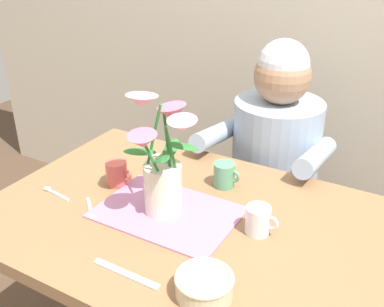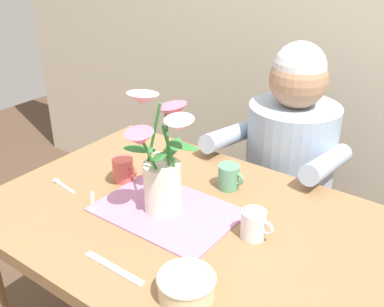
% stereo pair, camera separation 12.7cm
% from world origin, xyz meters
% --- Properties ---
extents(dining_table, '(1.20, 0.80, 0.74)m').
position_xyz_m(dining_table, '(0.00, 0.00, 0.64)').
color(dining_table, olive).
rests_on(dining_table, ground_plane).
extents(seated_person, '(0.45, 0.47, 1.14)m').
position_xyz_m(seated_person, '(0.03, 0.62, 0.56)').
color(seated_person, '#4C4C56').
rests_on(seated_person, ground_plane).
extents(striped_placemat, '(0.40, 0.28, 0.00)m').
position_xyz_m(striped_placemat, '(-0.07, -0.01, 0.74)').
color(striped_placemat, '#B275A3').
rests_on(striped_placemat, dining_table).
extents(flower_vase, '(0.22, 0.23, 0.36)m').
position_xyz_m(flower_vase, '(-0.09, -0.01, 0.90)').
color(flower_vase, silver).
rests_on(flower_vase, dining_table).
extents(ceramic_bowl, '(0.14, 0.14, 0.06)m').
position_xyz_m(ceramic_bowl, '(0.17, -0.25, 0.77)').
color(ceramic_bowl, beige).
rests_on(ceramic_bowl, dining_table).
extents(dinner_knife, '(0.19, 0.02, 0.00)m').
position_xyz_m(dinner_knife, '(-0.02, -0.28, 0.74)').
color(dinner_knife, silver).
rests_on(dinner_knife, dining_table).
extents(coffee_cup, '(0.09, 0.07, 0.08)m').
position_xyz_m(coffee_cup, '(0.19, 0.03, 0.78)').
color(coffee_cup, silver).
rests_on(coffee_cup, dining_table).
extents(ceramic_mug, '(0.09, 0.07, 0.08)m').
position_xyz_m(ceramic_mug, '(-0.30, 0.05, 0.78)').
color(ceramic_mug, '#CC564C').
rests_on(ceramic_mug, dining_table).
extents(tea_cup, '(0.09, 0.07, 0.08)m').
position_xyz_m(tea_cup, '(-0.00, 0.21, 0.78)').
color(tea_cup, '#569970').
rests_on(tea_cup, dining_table).
extents(spoon_0, '(0.10, 0.09, 0.01)m').
position_xyz_m(spoon_0, '(-0.27, -0.12, 0.74)').
color(spoon_0, silver).
rests_on(spoon_0, dining_table).
extents(spoon_1, '(0.12, 0.03, 0.01)m').
position_xyz_m(spoon_1, '(-0.45, -0.09, 0.74)').
color(spoon_1, silver).
rests_on(spoon_1, dining_table).
extents(spoon_2, '(0.12, 0.06, 0.01)m').
position_xyz_m(spoon_2, '(-0.33, 0.27, 0.74)').
color(spoon_2, silver).
rests_on(spoon_2, dining_table).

